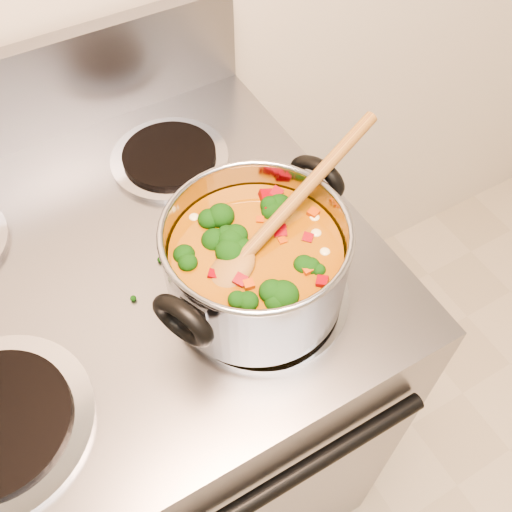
{
  "coord_description": "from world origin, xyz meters",
  "views": [
    {
      "loc": [
        -0.09,
        0.67,
        1.56
      ],
      "look_at": [
        0.11,
        1.02,
        1.01
      ],
      "focal_mm": 40.0,
      "sensor_mm": 36.0,
      "label": 1
    }
  ],
  "objects": [
    {
      "name": "wooden_spoon",
      "position": [
        0.13,
        1.02,
        1.04
      ],
      "size": [
        0.29,
        0.12,
        0.1
      ],
      "rotation": [
        0.0,
        0.0,
        0.3
      ],
      "color": "olive",
      "rests_on": "stockpot"
    },
    {
      "name": "electric_range",
      "position": [
        -0.06,
        1.16,
        0.47
      ],
      "size": [
        0.75,
        0.68,
        1.08
      ],
      "color": "gray",
      "rests_on": "ground"
    },
    {
      "name": "cooktop_crumbs",
      "position": [
        0.25,
        1.02,
        0.92
      ],
      "size": [
        0.07,
        0.2,
        0.01
      ],
      "color": "black",
      "rests_on": "electric_range"
    },
    {
      "name": "stockpot",
      "position": [
        0.11,
        1.02,
        1.0
      ],
      "size": [
        0.29,
        0.23,
        0.14
      ],
      "rotation": [
        0.0,
        0.0,
        0.41
      ],
      "color": "#9F9FA7",
      "rests_on": "electric_range"
    }
  ]
}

